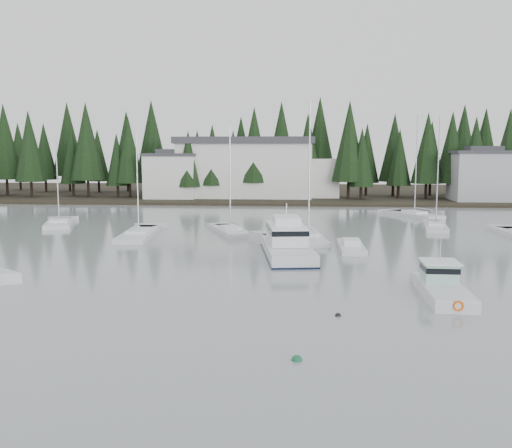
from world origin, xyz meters
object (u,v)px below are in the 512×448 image
(harbor_inn, at_px, (257,168))
(sailboat_2, at_px, (414,216))
(sailboat_0, at_px, (436,228))
(sailboat_5, at_px, (230,233))
(house_west, at_px, (172,175))
(sailboat_8, at_px, (139,236))
(house_east_a, at_px, (482,175))
(runabout_1, at_px, (351,249))
(sailboat_4, at_px, (59,225))
(lobster_boat_teal, at_px, (443,289))
(cabin_cruiser_center, at_px, (287,246))
(sailboat_1, at_px, (309,239))

(harbor_inn, height_order, sailboat_2, sailboat_2)
(sailboat_0, height_order, sailboat_5, sailboat_0)
(house_west, distance_m, sailboat_8, 43.36)
(house_east_a, bearing_deg, sailboat_5, -134.92)
(sailboat_2, relative_size, sailboat_5, 1.18)
(house_east_a, xyz_separation_m, runabout_1, (-26.20, -48.30, -4.77))
(sailboat_8, bearing_deg, sailboat_4, 52.33)
(house_west, bearing_deg, sailboat_2, -29.48)
(sailboat_4, bearing_deg, lobster_boat_teal, -147.34)
(cabin_cruiser_center, distance_m, sailboat_2, 34.65)
(lobster_boat_teal, distance_m, sailboat_0, 32.33)
(sailboat_8, bearing_deg, sailboat_1, -97.07)
(harbor_inn, bearing_deg, sailboat_5, -89.42)
(sailboat_0, bearing_deg, lobster_boat_teal, 177.32)
(sailboat_0, height_order, runabout_1, sailboat_0)
(sailboat_1, bearing_deg, runabout_1, -154.65)
(sailboat_1, bearing_deg, house_east_a, -43.11)
(house_east_a, bearing_deg, sailboat_2, -126.14)
(sailboat_2, bearing_deg, house_east_a, -64.92)
(house_east_a, relative_size, sailboat_2, 0.74)
(cabin_cruiser_center, height_order, sailboat_4, sailboat_4)
(sailboat_0, relative_size, runabout_1, 2.08)
(sailboat_2, relative_size, runabout_1, 2.20)
(cabin_cruiser_center, bearing_deg, lobster_boat_teal, -151.41)
(sailboat_0, distance_m, sailboat_5, 23.97)
(sailboat_5, distance_m, runabout_1, 15.66)
(lobster_boat_teal, xyz_separation_m, sailboat_5, (-16.53, 26.11, -0.41))
(sailboat_1, xyz_separation_m, runabout_1, (3.82, -5.84, 0.06))
(sailboat_1, height_order, sailboat_4, sailboat_1)
(house_west, xyz_separation_m, house_east_a, (54.00, -1.00, 0.25))
(house_west, bearing_deg, sailboat_1, -61.11)
(sailboat_1, height_order, runabout_1, sailboat_1)
(house_west, bearing_deg, house_east_a, -1.06)
(sailboat_1, height_order, sailboat_5, sailboat_1)
(sailboat_1, bearing_deg, cabin_cruiser_center, 159.24)
(house_west, bearing_deg, sailboat_5, -68.67)
(sailboat_0, xyz_separation_m, sailboat_5, (-23.33, -5.50, -0.02))
(cabin_cruiser_center, height_order, runabout_1, cabin_cruiser_center)
(cabin_cruiser_center, xyz_separation_m, lobster_boat_teal, (10.03, -13.52, -0.30))
(house_east_a, height_order, lobster_boat_teal, house_east_a)
(house_west, xyz_separation_m, lobster_boat_teal, (32.00, -65.74, -4.18))
(house_west, bearing_deg, sailboat_4, -99.77)
(cabin_cruiser_center, distance_m, sailboat_0, 24.71)
(harbor_inn, bearing_deg, lobster_boat_teal, -76.21)
(harbor_inn, xyz_separation_m, sailboat_2, (23.69, -25.24, -5.70))
(cabin_cruiser_center, distance_m, sailboat_1, 9.01)
(sailboat_8, relative_size, runabout_1, 1.87)
(sailboat_1, relative_size, sailboat_8, 1.18)
(harbor_inn, xyz_separation_m, runabout_1, (12.76, -52.64, -5.64))
(sailboat_0, distance_m, sailboat_4, 44.81)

